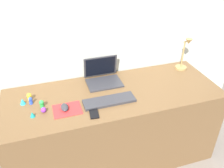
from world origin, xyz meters
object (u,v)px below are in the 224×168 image
(cell_phone, at_px, (94,113))
(toy_figurine_teal, at_px, (32,114))
(desk_lamp, at_px, (184,55))
(toy_figurine_cyan, at_px, (23,101))
(mouse, at_px, (65,107))
(toy_figurine_blue, at_px, (31,101))
(toy_figurine_green, at_px, (42,103))
(keyboard, at_px, (109,101))
(toy_figurine_purple, at_px, (44,110))
(laptop, at_px, (103,76))
(toy_figurine_yellow, at_px, (29,97))

(cell_phone, height_order, toy_figurine_teal, toy_figurine_teal)
(desk_lamp, xyz_separation_m, toy_figurine_cyan, (-1.47, -0.12, -0.13))
(mouse, bearing_deg, toy_figurine_blue, 147.67)
(cell_phone, bearing_deg, toy_figurine_blue, 155.21)
(toy_figurine_green, relative_size, toy_figurine_cyan, 1.25)
(cell_phone, xyz_separation_m, toy_figurine_green, (-0.36, 0.20, 0.03))
(keyboard, height_order, cell_phone, keyboard)
(cell_phone, distance_m, toy_figurine_green, 0.41)
(desk_lamp, bearing_deg, toy_figurine_purple, -168.57)
(laptop, relative_size, toy_figurine_yellow, 4.92)
(laptop, bearing_deg, toy_figurine_purple, -151.00)
(toy_figurine_teal, xyz_separation_m, toy_figurine_blue, (-0.01, 0.16, 0.01))
(mouse, xyz_separation_m, toy_figurine_teal, (-0.23, -0.01, -0.00))
(cell_phone, xyz_separation_m, toy_figurine_blue, (-0.44, 0.26, 0.03))
(toy_figurine_yellow, bearing_deg, toy_figurine_purple, -63.92)
(laptop, xyz_separation_m, toy_figurine_blue, (-0.62, -0.16, -0.02))
(mouse, height_order, toy_figurine_yellow, toy_figurine_yellow)
(toy_figurine_cyan, bearing_deg, keyboard, -15.21)
(toy_figurine_blue, bearing_deg, toy_figurine_yellow, 98.08)
(laptop, distance_m, toy_figurine_cyan, 0.70)
(toy_figurine_green, distance_m, toy_figurine_cyan, 0.16)
(toy_figurine_blue, xyz_separation_m, toy_figurine_yellow, (-0.01, 0.06, 0.00))
(toy_figurine_teal, bearing_deg, desk_lamp, 11.89)
(mouse, distance_m, toy_figurine_purple, 0.15)
(desk_lamp, distance_m, toy_figurine_green, 1.36)
(toy_figurine_green, bearing_deg, toy_figurine_purple, -83.80)
(laptop, distance_m, cell_phone, 0.47)
(toy_figurine_teal, xyz_separation_m, toy_figurine_yellow, (-0.01, 0.22, 0.01))
(toy_figurine_blue, distance_m, toy_figurine_yellow, 0.06)
(mouse, height_order, desk_lamp, desk_lamp)
(toy_figurine_purple, distance_m, toy_figurine_yellow, 0.21)
(mouse, relative_size, toy_figurine_cyan, 2.02)
(mouse, bearing_deg, cell_phone, -29.46)
(laptop, height_order, toy_figurine_cyan, laptop)
(laptop, bearing_deg, toy_figurine_yellow, -170.60)
(mouse, xyz_separation_m, toy_figurine_green, (-0.16, 0.08, 0.01))
(keyboard, height_order, desk_lamp, desk_lamp)
(desk_lamp, height_order, toy_figurine_purple, desk_lamp)
(toy_figurine_yellow, bearing_deg, laptop, 9.40)
(toy_figurine_teal, distance_m, toy_figurine_yellow, 0.22)
(laptop, xyz_separation_m, toy_figurine_cyan, (-0.68, -0.14, -0.03))
(mouse, height_order, toy_figurine_teal, toy_figurine_teal)
(keyboard, xyz_separation_m, cell_phone, (-0.15, -0.10, -0.01))
(desk_lamp, bearing_deg, cell_phone, -158.03)
(laptop, bearing_deg, toy_figurine_blue, -165.47)
(toy_figurine_teal, bearing_deg, mouse, 3.12)
(toy_figurine_teal, bearing_deg, keyboard, 0.44)
(toy_figurine_green, bearing_deg, cell_phone, -28.74)
(keyboard, bearing_deg, toy_figurine_teal, -179.56)
(cell_phone, xyz_separation_m, toy_figurine_purple, (-0.35, 0.13, 0.02))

